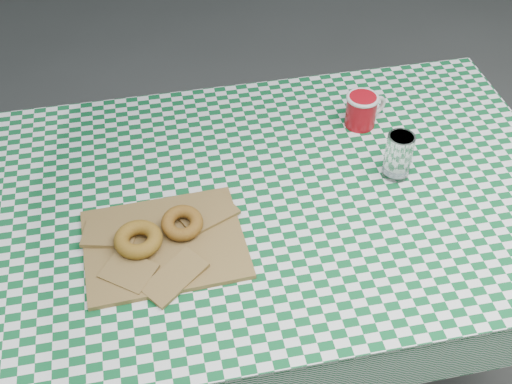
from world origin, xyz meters
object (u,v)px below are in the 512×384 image
table (279,294)px  paper_bag (164,243)px  coffee_mug (361,111)px  drinking_glass (398,156)px

table → paper_bag: 0.49m
coffee_mug → drinking_glass: size_ratio=1.35×
table → paper_bag: (-0.29, -0.07, 0.39)m
coffee_mug → drinking_glass: drinking_glass is taller
table → drinking_glass: (0.27, -0.02, 0.44)m
table → paper_bag: paper_bag is taller
coffee_mug → drinking_glass: 0.20m
table → drinking_glass: drinking_glass is taller
coffee_mug → paper_bag: bearing=-166.5°
table → paper_bag: size_ratio=3.92×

